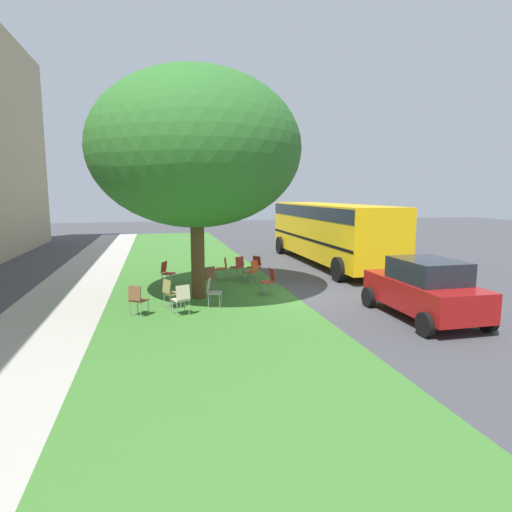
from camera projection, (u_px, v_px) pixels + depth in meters
ground at (301, 296)px, 14.24m from camera, size 80.00×80.00×0.00m
grass_verge at (205, 301)px, 13.52m from camera, size 48.00×6.00×0.01m
sidewalk_strip at (55, 310)px, 12.53m from camera, size 48.00×2.80×0.01m
street_tree at (196, 150)px, 13.33m from camera, size 6.59×6.59×7.18m
chair_0 at (209, 277)px, 14.87m from camera, size 0.55×0.54×0.88m
chair_1 at (212, 290)px, 12.81m from camera, size 0.51×0.52×0.88m
chair_2 at (167, 271)px, 15.88m from camera, size 0.56×0.57×0.88m
chair_3 at (137, 298)px, 11.83m from camera, size 0.58×0.58×0.88m
chair_4 at (252, 270)px, 16.21m from camera, size 0.59×0.59×0.88m
chair_5 at (182, 297)px, 11.92m from camera, size 0.53×0.53×0.88m
chair_6 at (255, 265)px, 17.27m from camera, size 0.58×0.58×0.88m
chair_7 at (170, 291)px, 12.65m from camera, size 0.56×0.57×0.88m
chair_8 at (269, 279)px, 14.42m from camera, size 0.47×0.47×0.88m
chair_9 at (223, 267)px, 16.88m from camera, size 0.51×0.52×0.88m
chair_10 at (238, 265)px, 17.23m from camera, size 0.57×0.57×0.88m
parked_car at (424, 288)px, 11.58m from camera, size 3.70×1.92×1.65m
school_bus at (329, 228)px, 20.48m from camera, size 10.40×2.80×2.88m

